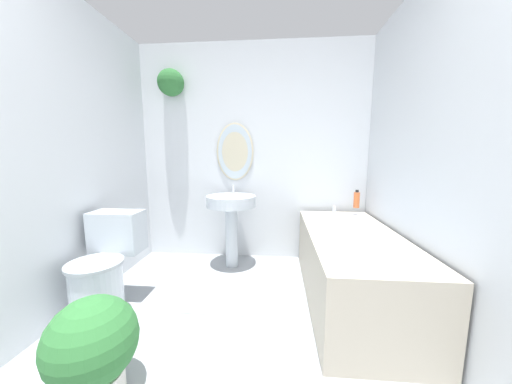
{
  "coord_description": "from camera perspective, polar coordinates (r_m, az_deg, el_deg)",
  "views": [
    {
      "loc": [
        0.28,
        -0.32,
        1.19
      ],
      "look_at": [
        0.12,
        1.6,
        0.91
      ],
      "focal_mm": 18.0,
      "sensor_mm": 36.0,
      "label": 1
    }
  ],
  "objects": [
    {
      "name": "wall_back",
      "position": [
        2.94,
        -1.71,
        9.29
      ],
      "size": [
        2.64,
        0.29,
        2.4
      ],
      "color": "silver",
      "rests_on": "ground_plane"
    },
    {
      "name": "bathtub",
      "position": [
        2.32,
        20.36,
        -14.9
      ],
      "size": [
        0.7,
        1.6,
        0.65
      ],
      "color": "#B2A893",
      "rests_on": "ground_plane"
    },
    {
      "name": "pedestal_sink",
      "position": [
        2.71,
        -5.52,
        -4.18
      ],
      "size": [
        0.51,
        0.51,
        0.87
      ],
      "color": "silver",
      "rests_on": "ground_plane"
    },
    {
      "name": "wall_right",
      "position": [
        1.9,
        37.26,
        6.88
      ],
      "size": [
        0.06,
        2.7,
        2.4
      ],
      "color": "silver",
      "rests_on": "ground_plane"
    },
    {
      "name": "bath_mat",
      "position": [
        2.29,
        -8.72,
        -22.9
      ],
      "size": [
        0.6,
        0.36,
        0.02
      ],
      "color": "silver",
      "rests_on": "ground_plane"
    },
    {
      "name": "shampoo_bottle",
      "position": [
        2.85,
        21.45,
        -1.57
      ],
      "size": [
        0.06,
        0.06,
        0.19
      ],
      "color": "#DB6633",
      "rests_on": "bathtub"
    },
    {
      "name": "toilet",
      "position": [
        2.31,
        -30.56,
        -14.43
      ],
      "size": [
        0.39,
        0.58,
        0.74
      ],
      "color": "silver",
      "rests_on": "ground_plane"
    },
    {
      "name": "potted_plant",
      "position": [
        1.65,
        -32.5,
        -26.73
      ],
      "size": [
        0.42,
        0.42,
        0.51
      ],
      "color": "silver",
      "rests_on": "ground_plane"
    },
    {
      "name": "wall_left",
      "position": [
        2.25,
        -39.74,
        6.61
      ],
      "size": [
        0.06,
        2.7,
        2.4
      ],
      "color": "silver",
      "rests_on": "ground_plane"
    }
  ]
}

